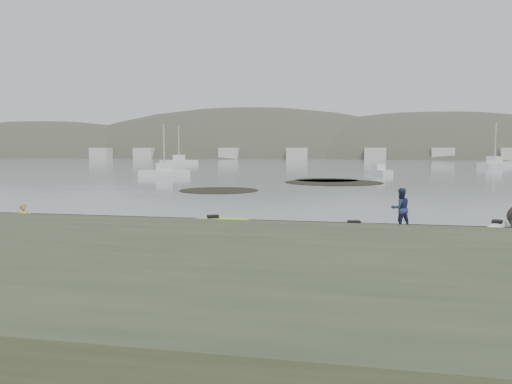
# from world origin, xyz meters

# --- Properties ---
(ground) EXTENTS (600.00, 600.00, 0.00)m
(ground) POSITION_xyz_m (0.00, 0.00, 0.00)
(ground) COLOR tan
(ground) RESTS_ON ground
(wet_sand) EXTENTS (60.00, 60.00, 0.00)m
(wet_sand) POSITION_xyz_m (0.00, -0.30, 0.00)
(wet_sand) COLOR brown
(wet_sand) RESTS_ON ground
(water) EXTENTS (1200.00, 1200.00, 0.00)m
(water) POSITION_xyz_m (0.00, 300.00, 0.01)
(water) COLOR slate
(water) RESTS_ON ground
(bluff) EXTENTS (60.00, 8.00, 2.00)m
(bluff) POSITION_xyz_m (0.00, -17.50, 1.00)
(bluff) COLOR #475138
(bluff) RESTS_ON ground
(kayaks) EXTENTS (23.46, 10.15, 0.34)m
(kayaks) POSITION_xyz_m (-0.06, -4.47, 0.17)
(kayaks) COLOR orange
(kayaks) RESTS_ON ground
(person_west) EXTENTS (0.68, 0.63, 1.56)m
(person_west) POSITION_xyz_m (-8.09, -7.69, 0.78)
(person_west) COLOR tan
(person_west) RESTS_ON ground
(person_east) EXTENTS (1.14, 1.02, 1.92)m
(person_east) POSITION_xyz_m (7.22, -1.34, 0.96)
(person_east) COLOR navy
(person_east) RESTS_ON ground
(kelp_mats) EXTENTS (18.54, 23.76, 0.04)m
(kelp_mats) POSITION_xyz_m (0.25, 27.99, 0.03)
(kelp_mats) COLOR black
(kelp_mats) RESTS_ON water
(moored_boats) EXTENTS (98.19, 71.62, 1.22)m
(moored_boats) POSITION_xyz_m (7.07, 76.32, 0.56)
(moored_boats) COLOR silver
(moored_boats) RESTS_ON ground
(far_hills) EXTENTS (550.00, 135.00, 80.00)m
(far_hills) POSITION_xyz_m (39.38, 193.97, -15.93)
(far_hills) COLOR #384235
(far_hills) RESTS_ON ground
(far_town) EXTENTS (199.00, 5.00, 4.00)m
(far_town) POSITION_xyz_m (6.00, 145.00, 2.00)
(far_town) COLOR beige
(far_town) RESTS_ON ground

